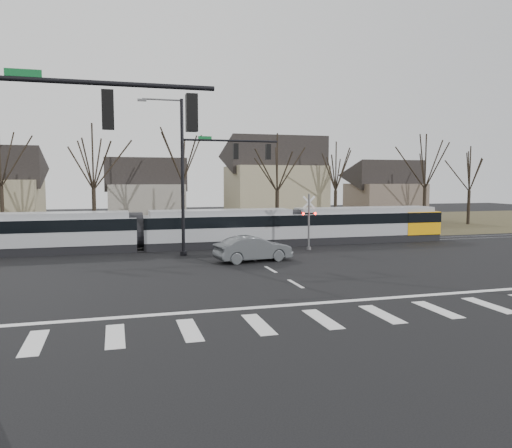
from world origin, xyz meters
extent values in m
plane|color=black|center=(0.00, 0.00, 0.00)|extent=(140.00, 140.00, 0.00)
cube|color=#38331E|center=(0.00, 32.00, 0.01)|extent=(140.00, 28.00, 0.01)
cube|color=silver|center=(-10.80, -4.00, 0.01)|extent=(0.60, 2.60, 0.01)
cube|color=silver|center=(-8.40, -4.00, 0.01)|extent=(0.60, 2.60, 0.01)
cube|color=silver|center=(-6.00, -4.00, 0.01)|extent=(0.60, 2.60, 0.01)
cube|color=silver|center=(-3.60, -4.00, 0.01)|extent=(0.60, 2.60, 0.01)
cube|color=silver|center=(-1.20, -4.00, 0.01)|extent=(0.60, 2.60, 0.01)
cube|color=silver|center=(1.20, -4.00, 0.01)|extent=(0.60, 2.60, 0.01)
cube|color=silver|center=(3.60, -4.00, 0.01)|extent=(0.60, 2.60, 0.01)
cube|color=silver|center=(6.00, -4.00, 0.01)|extent=(0.60, 2.60, 0.01)
cube|color=silver|center=(0.00, -1.80, 0.01)|extent=(28.00, 0.35, 0.01)
cube|color=silver|center=(0.00, 2.00, 0.01)|extent=(0.18, 2.00, 0.01)
cube|color=silver|center=(0.00, 6.00, 0.01)|extent=(0.18, 2.00, 0.01)
cube|color=silver|center=(0.00, 10.00, 0.01)|extent=(0.18, 2.00, 0.01)
cube|color=silver|center=(0.00, 14.00, 0.01)|extent=(0.18, 2.00, 0.01)
cube|color=silver|center=(0.00, 18.00, 0.01)|extent=(0.18, 2.00, 0.01)
cube|color=silver|center=(0.00, 22.00, 0.01)|extent=(0.18, 2.00, 0.01)
cube|color=silver|center=(0.00, 26.00, 0.01)|extent=(0.18, 2.00, 0.01)
cube|color=silver|center=(0.00, 30.00, 0.01)|extent=(0.18, 2.00, 0.01)
cube|color=#59595E|center=(0.00, 15.10, 0.03)|extent=(90.00, 0.12, 0.06)
cube|color=#59595E|center=(0.00, 16.50, 0.03)|extent=(90.00, 0.12, 0.06)
cube|color=gray|center=(-13.07, 16.00, 1.39)|extent=(12.35, 2.66, 2.77)
cube|color=black|center=(-13.07, 16.00, 1.95)|extent=(12.37, 2.70, 0.81)
cube|color=gray|center=(-0.72, 16.00, 1.39)|extent=(11.40, 2.66, 2.77)
cube|color=black|center=(-0.72, 16.00, 1.95)|extent=(11.42, 2.70, 0.81)
cube|color=gray|center=(11.15, 16.00, 1.39)|extent=(12.35, 2.66, 2.77)
cube|color=black|center=(11.15, 16.00, 1.95)|extent=(12.37, 2.70, 0.81)
cube|color=#ED9E07|center=(15.81, 16.00, 1.47)|extent=(3.04, 2.72, 1.85)
imported|color=#484B4E|center=(-0.18, 9.00, 0.78)|extent=(3.20, 5.29, 1.57)
cylinder|color=black|center=(-8.75, -6.00, 7.60)|extent=(6.50, 0.14, 0.14)
cube|color=#0C5926|center=(-10.50, -6.00, 7.75)|extent=(0.90, 0.03, 0.22)
cube|color=black|center=(-8.43, -6.00, 6.90)|extent=(0.32, 0.32, 1.05)
sphere|color=#FF0C07|center=(-8.43, -6.00, 7.23)|extent=(0.22, 0.22, 0.22)
cube|color=black|center=(-6.15, -6.00, 6.90)|extent=(0.32, 0.32, 1.05)
sphere|color=#FF0C07|center=(-6.15, -6.00, 7.23)|extent=(0.22, 0.22, 0.22)
cylinder|color=black|center=(-4.00, 12.50, 5.10)|extent=(0.22, 0.22, 10.20)
cylinder|color=black|center=(-4.00, 12.50, 0.15)|extent=(0.44, 0.44, 0.30)
cylinder|color=black|center=(-0.75, 12.50, 7.60)|extent=(6.50, 0.14, 0.14)
cube|color=#0C5926|center=(-2.50, 12.50, 7.75)|extent=(0.90, 0.03, 0.22)
cube|color=black|center=(-0.42, 12.50, 6.90)|extent=(0.32, 0.32, 1.05)
sphere|color=#FF0C07|center=(-0.42, 12.50, 7.23)|extent=(0.22, 0.22, 0.22)
cube|color=black|center=(1.85, 12.50, 6.90)|extent=(0.32, 0.32, 1.05)
sphere|color=#FF0C07|center=(1.85, 12.50, 7.23)|extent=(0.22, 0.22, 0.22)
cube|color=#59595B|center=(-6.50, 12.50, 10.02)|extent=(0.55, 0.22, 0.14)
cylinder|color=#59595B|center=(5.00, 12.80, 2.00)|extent=(0.14, 0.14, 4.00)
cylinder|color=#59595B|center=(5.00, 12.80, 0.10)|extent=(0.36, 0.36, 0.20)
cube|color=silver|center=(5.00, 12.80, 3.40)|extent=(0.95, 0.04, 0.95)
cube|color=silver|center=(5.00, 12.80, 3.40)|extent=(0.95, 0.04, 0.95)
cube|color=black|center=(5.00, 12.80, 2.60)|extent=(1.00, 0.10, 0.12)
sphere|color=#FF0C07|center=(4.55, 12.72, 2.60)|extent=(0.18, 0.18, 0.18)
sphere|color=#FF0C07|center=(5.45, 12.72, 2.60)|extent=(0.18, 0.18, 0.18)
cube|color=gray|center=(-5.00, 36.00, 2.25)|extent=(8.00, 7.00, 4.50)
cube|color=gray|center=(9.00, 33.00, 3.25)|extent=(10.00, 8.00, 6.50)
cube|color=brown|center=(24.00, 35.00, 2.25)|extent=(8.00, 7.00, 4.50)
camera|label=1|loc=(-8.30, -20.27, 5.02)|focal=35.00mm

